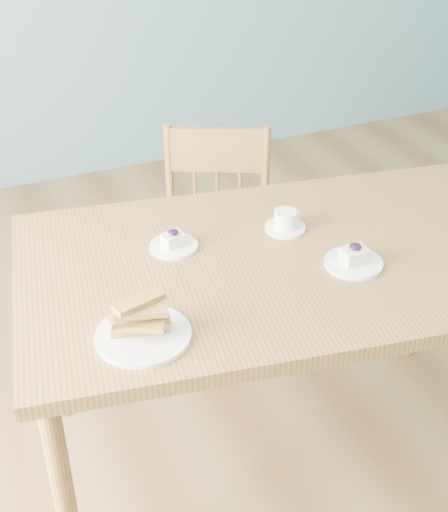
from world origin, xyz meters
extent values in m
cube|color=olive|center=(0.00, 0.00, -0.01)|extent=(5.00, 5.00, 0.01)
cube|color=olive|center=(-0.16, 0.11, 0.79)|extent=(1.63, 1.09, 0.04)
cylinder|color=olive|center=(-0.90, -0.14, 0.38)|extent=(0.06, 0.06, 0.77)
cylinder|color=olive|center=(-0.79, 0.59, 0.38)|extent=(0.06, 0.06, 0.77)
cylinder|color=olive|center=(0.58, 0.37, 0.38)|extent=(0.06, 0.06, 0.77)
cube|color=olive|center=(-0.12, 0.73, 0.42)|extent=(0.54, 0.53, 0.04)
cylinder|color=olive|center=(-0.35, 0.66, 0.20)|extent=(0.03, 0.03, 0.40)
cylinder|color=olive|center=(-0.04, 0.50, 0.20)|extent=(0.03, 0.03, 0.40)
cylinder|color=olive|center=(-0.21, 0.95, 0.20)|extent=(0.03, 0.03, 0.40)
cylinder|color=olive|center=(0.11, 0.80, 0.20)|extent=(0.03, 0.03, 0.40)
cylinder|color=olive|center=(-0.21, 0.97, 0.67)|extent=(0.03, 0.03, 0.46)
cylinder|color=olive|center=(0.12, 0.80, 0.67)|extent=(0.03, 0.03, 0.46)
cube|color=olive|center=(-0.04, 0.89, 0.80)|extent=(0.33, 0.17, 0.18)
cylinder|color=olive|center=(-0.12, 0.92, 0.57)|extent=(0.01, 0.01, 0.27)
cylinder|color=olive|center=(-0.04, 0.89, 0.57)|extent=(0.01, 0.01, 0.27)
cylinder|color=olive|center=(0.04, 0.85, 0.57)|extent=(0.01, 0.01, 0.27)
cylinder|color=white|center=(0.00, 0.00, 0.82)|extent=(0.16, 0.16, 0.01)
cube|color=beige|center=(0.00, 0.00, 0.85)|extent=(0.07, 0.06, 0.04)
ellipsoid|color=black|center=(0.00, 0.00, 0.87)|extent=(0.03, 0.03, 0.02)
sphere|color=black|center=(0.01, 0.00, 0.87)|extent=(0.01, 0.01, 0.01)
sphere|color=black|center=(-0.01, 0.00, 0.87)|extent=(0.01, 0.01, 0.01)
sphere|color=black|center=(0.00, -0.01, 0.87)|extent=(0.01, 0.01, 0.01)
cylinder|color=white|center=(-0.43, 0.28, 0.82)|extent=(0.14, 0.14, 0.01)
cube|color=beige|center=(-0.43, 0.28, 0.84)|extent=(0.07, 0.06, 0.04)
ellipsoid|color=black|center=(-0.43, 0.28, 0.87)|extent=(0.03, 0.03, 0.01)
sphere|color=black|center=(-0.43, 0.28, 0.86)|extent=(0.01, 0.01, 0.01)
sphere|color=black|center=(-0.44, 0.29, 0.86)|extent=(0.01, 0.01, 0.01)
sphere|color=black|center=(-0.43, 0.27, 0.86)|extent=(0.01, 0.01, 0.01)
cylinder|color=white|center=(-0.09, 0.25, 0.82)|extent=(0.12, 0.12, 0.01)
cylinder|color=white|center=(-0.09, 0.25, 0.85)|extent=(0.08, 0.08, 0.05)
cylinder|color=olive|center=(-0.09, 0.25, 0.87)|extent=(0.06, 0.06, 0.00)
torus|color=white|center=(-0.05, 0.25, 0.85)|extent=(0.04, 0.02, 0.04)
cylinder|color=white|center=(-0.64, -0.07, 0.82)|extent=(0.24, 0.24, 0.01)
camera|label=1|loc=(-0.99, -1.39, 1.93)|focal=50.00mm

